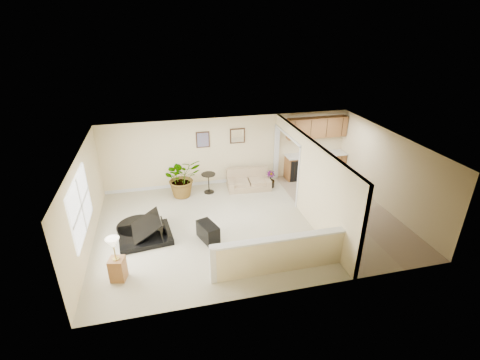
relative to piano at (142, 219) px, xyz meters
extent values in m
plane|color=tan|center=(3.12, -0.04, -0.56)|extent=(9.00, 9.00, 0.00)
cube|color=beige|center=(3.12, 2.96, 0.69)|extent=(9.00, 0.04, 2.50)
cube|color=beige|center=(3.12, -3.04, 0.69)|extent=(9.00, 0.04, 2.50)
cube|color=beige|center=(-1.38, -0.04, 0.69)|extent=(0.04, 6.00, 2.50)
cube|color=beige|center=(7.62, -0.04, 0.69)|extent=(0.04, 6.00, 2.50)
cube|color=silver|center=(3.12, -0.04, 1.94)|extent=(9.00, 6.00, 0.04)
cube|color=gray|center=(6.27, -0.04, -0.56)|extent=(2.70, 6.00, 0.01)
cube|color=beige|center=(4.92, -1.24, 0.69)|extent=(0.12, 3.60, 2.50)
cube|color=beige|center=(4.92, 1.74, 1.74)|extent=(0.12, 2.35, 0.40)
cube|color=beige|center=(3.27, -2.34, -0.09)|extent=(3.30, 0.12, 0.95)
cube|color=silver|center=(3.27, -2.34, 0.40)|extent=(3.40, 0.22, 0.05)
cube|color=silver|center=(1.62, -2.34, -0.06)|extent=(0.14, 0.14, 1.00)
cube|color=white|center=(-1.37, -0.54, 0.89)|extent=(0.05, 2.15, 1.45)
cube|color=#321E12|center=(2.17, 2.94, 1.19)|extent=(0.48, 0.03, 0.58)
cube|color=#7C4F66|center=(2.17, 2.92, 1.19)|extent=(0.40, 0.01, 0.50)
cube|color=#321E12|center=(3.42, 2.94, 1.24)|extent=(0.55, 0.03, 0.55)
cube|color=white|center=(3.42, 2.92, 1.24)|extent=(0.46, 0.01, 0.46)
cube|color=brown|center=(6.42, 2.66, -0.11)|extent=(2.30, 0.60, 0.90)
cube|color=beige|center=(6.42, 2.66, 0.36)|extent=(2.36, 0.65, 0.04)
cube|color=black|center=(5.62, 2.66, -0.13)|extent=(0.60, 0.60, 0.84)
cube|color=brown|center=(6.42, 2.78, 1.39)|extent=(2.30, 0.35, 0.75)
cube|color=black|center=(0.04, -0.14, 0.19)|extent=(1.56, 1.39, 0.29)
cylinder|color=black|center=(-0.11, 0.40, 0.19)|extent=(1.22, 1.22, 0.29)
cube|color=white|center=(0.88, -0.14, 0.15)|extent=(0.33, 1.00, 0.02)
cube|color=black|center=(-0.06, -0.04, 0.46)|extent=(1.25, 1.26, 0.66)
cube|color=black|center=(1.75, -0.60, -0.32)|extent=(0.61, 0.83, 0.49)
cube|color=tan|center=(3.68, 2.28, -0.35)|extent=(1.58, 0.97, 0.43)
cube|color=tan|center=(3.68, 2.61, 0.08)|extent=(1.53, 0.32, 0.45)
cube|color=tan|center=(3.01, 2.28, -0.06)|extent=(0.25, 0.87, 0.16)
cube|color=tan|center=(4.35, 2.28, -0.06)|extent=(0.25, 0.87, 0.16)
cylinder|color=black|center=(2.22, 2.26, -0.55)|extent=(0.36, 0.36, 0.03)
cylinder|color=black|center=(2.22, 2.26, -0.21)|extent=(0.04, 0.04, 0.70)
cylinder|color=black|center=(2.22, 2.26, 0.14)|extent=(0.50, 0.50, 0.03)
cylinder|color=black|center=(1.31, 2.24, -0.43)|extent=(0.40, 0.40, 0.28)
imported|color=#164514|center=(1.31, 2.24, 0.13)|extent=(1.47, 1.35, 1.38)
cylinder|color=black|center=(4.47, 2.18, -0.45)|extent=(0.31, 0.31, 0.22)
imported|color=#164514|center=(4.47, 2.18, -0.26)|extent=(0.40, 0.40, 0.61)
cube|color=brown|center=(-0.55, -1.72, -0.27)|extent=(0.41, 0.41, 0.58)
cylinder|color=#AB8F39|center=(-0.55, -1.72, 0.03)|extent=(0.16, 0.16, 0.02)
cylinder|color=#AB8F39|center=(-0.55, -1.72, 0.22)|extent=(0.03, 0.03, 0.39)
cone|color=#FFEFD0|center=(-0.55, -1.72, 0.47)|extent=(0.31, 0.31, 0.25)
camera|label=1|loc=(0.74, -8.71, 5.10)|focal=26.00mm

